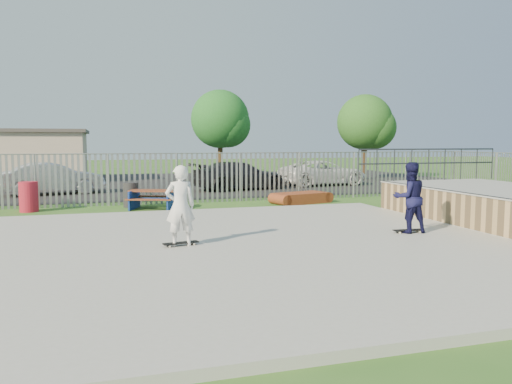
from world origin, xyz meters
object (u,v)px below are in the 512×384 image
object	(u,v)px
funbox	(301,198)
tree_right	(365,122)
trash_bin_red	(29,197)
skater_white	(180,206)
trash_bin_grey	(131,195)
car_white	(323,173)
picnic_table	(153,199)
car_silver	(53,178)
tree_mid	(220,119)
car_dark	(239,176)
skater_navy	(409,198)

from	to	relation	value
funbox	tree_right	xyz separation A→B (m)	(8.67, 10.75, 3.49)
trash_bin_red	skater_white	bearing A→B (deg)	-62.29
trash_bin_grey	car_white	world-z (taller)	car_white
picnic_table	tree_right	distance (m)	18.43
funbox	car_white	xyz separation A→B (m)	(4.22, 7.27, 0.50)
car_silver	car_white	size ratio (longest dim) A/B	0.91
tree_mid	tree_right	size ratio (longest dim) A/B	1.05
trash_bin_grey	tree_mid	bearing A→B (deg)	63.74
trash_bin_red	car_dark	distance (m)	10.72
funbox	trash_bin_grey	xyz separation A→B (m)	(-6.60, 0.67, 0.25)
funbox	car_white	distance (m)	8.43
skater_navy	tree_mid	bearing A→B (deg)	-85.49
funbox	car_dark	distance (m)	6.14
funbox	tree_right	bearing A→B (deg)	35.20
skater_navy	car_silver	bearing A→B (deg)	-51.13
trash_bin_grey	tree_mid	size ratio (longest dim) A/B	0.16
car_dark	tree_right	size ratio (longest dim) A/B	0.89
car_dark	car_white	size ratio (longest dim) A/B	0.99
picnic_table	trash_bin_grey	world-z (taller)	trash_bin_grey
picnic_table	trash_bin_grey	size ratio (longest dim) A/B	2.19
funbox	car_dark	world-z (taller)	car_dark
picnic_table	skater_white	bearing A→B (deg)	-70.22
funbox	car_dark	xyz separation A→B (m)	(-0.98, 6.04, 0.52)
car_silver	tree_mid	distance (m)	12.24
car_dark	skater_white	bearing A→B (deg)	148.18
trash_bin_grey	car_silver	size ratio (longest dim) A/B	0.21
funbox	skater_white	world-z (taller)	skater_white
trash_bin_red	car_dark	xyz separation A→B (m)	(9.11, 5.64, 0.20)
tree_mid	picnic_table	bearing A→B (deg)	-112.32
funbox	skater_navy	world-z (taller)	skater_navy
car_silver	car_dark	distance (m)	8.90
trash_bin_grey	car_dark	size ratio (longest dim) A/B	0.19
car_dark	car_silver	bearing A→B (deg)	76.42
picnic_table	skater_white	xyz separation A→B (m)	(-0.03, -7.54, 0.69)
car_dark	tree_right	distance (m)	11.15
trash_bin_grey	car_white	bearing A→B (deg)	31.41
car_silver	skater_white	xyz separation A→B (m)	(3.99, -13.89, 0.28)
funbox	tree_mid	xyz separation A→B (m)	(-0.37, 13.31, 3.69)
car_dark	skater_navy	distance (m)	13.71
funbox	car_white	world-z (taller)	car_white
car_silver	skater_white	size ratio (longest dim) A/B	2.52
funbox	trash_bin_grey	distance (m)	6.64
skater_white	tree_mid	bearing A→B (deg)	-105.10
car_white	car_dark	bearing A→B (deg)	97.61
car_silver	car_white	xyz separation A→B (m)	(14.10, 1.00, -0.05)
skater_navy	skater_white	distance (m)	5.78
skater_white	funbox	bearing A→B (deg)	-128.04
trash_bin_grey	car_dark	distance (m)	7.78
funbox	skater_white	bearing A→B (deg)	-143.63
tree_mid	tree_right	bearing A→B (deg)	-15.79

